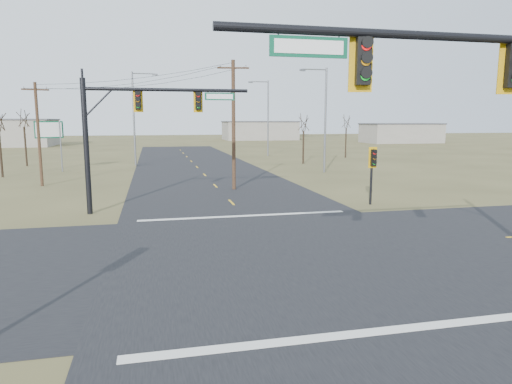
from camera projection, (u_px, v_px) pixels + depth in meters
ground at (280, 253)px, 18.94m from camera, size 320.00×320.00×0.00m
road_ew at (280, 253)px, 18.94m from camera, size 160.00×14.00×0.02m
road_ns at (280, 253)px, 18.94m from camera, size 14.00×160.00×0.02m
stop_bar_near at (360, 333)px, 11.71m from camera, size 12.00×0.40×0.01m
stop_bar_far at (245, 216)px, 26.16m from camera, size 12.00×0.40×0.01m
mast_arm_far at (135, 118)px, 26.64m from camera, size 9.66×0.44×7.83m
pedestal_signal_ne at (373, 162)px, 29.30m from camera, size 0.57×0.49×3.78m
utility_pole_near at (234, 124)px, 35.56m from camera, size 2.44×0.45×10.03m
utility_pole_far at (38, 132)px, 37.63m from camera, size 2.01×0.78×8.53m
highway_sign at (49, 136)px, 48.17m from camera, size 2.67×1.20×5.38m
streetlight_a at (323, 114)px, 47.37m from camera, size 3.02×0.47×10.79m
streetlight_b at (266, 114)px, 69.77m from camera, size 3.19×0.36×11.43m
streetlight_c at (136, 113)px, 55.00m from camera, size 3.12×0.32×11.20m
bare_tree_b at (23, 118)px, 54.14m from camera, size 3.01×3.01×7.20m
bare_tree_c at (304, 122)px, 57.32m from camera, size 3.24×3.24×6.66m
bare_tree_d at (346, 121)px, 66.61m from camera, size 3.11×3.11×6.64m
warehouse_mid at (260, 131)px, 129.99m from camera, size 20.00×12.00×5.00m
warehouse_right at (401, 134)px, 112.50m from camera, size 18.00×10.00×4.50m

